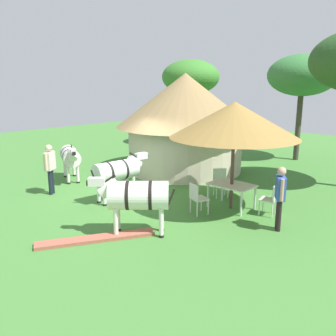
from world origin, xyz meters
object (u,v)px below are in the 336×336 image
(shade_umbrella, at_px, (234,120))
(acacia_tree_right_background, at_px, (191,77))
(thatched_hut, at_px, (185,118))
(patio_dining_table, at_px, (232,187))
(zebra_nearest_camera, at_px, (117,171))
(zebra_toward_hut, at_px, (70,157))
(patio_chair_near_hut, at_px, (197,197))
(patio_chair_near_lawn, at_px, (271,198))
(guest_beside_umbrella, at_px, (280,193))
(standing_watcher, at_px, (50,165))
(zebra_by_umbrella, at_px, (136,196))
(acacia_tree_far_lawn, at_px, (302,76))
(patio_chair_east_end, at_px, (220,181))

(shade_umbrella, relative_size, acacia_tree_right_background, 0.76)
(thatched_hut, xyz_separation_m, shade_umbrella, (4.15, -2.53, 0.44))
(thatched_hut, bearing_deg, patio_dining_table, -31.41)
(zebra_nearest_camera, height_order, zebra_toward_hut, zebra_nearest_camera)
(patio_chair_near_hut, bearing_deg, patio_chair_near_lawn, 61.65)
(acacia_tree_right_background, bearing_deg, guest_beside_umbrella, -38.52)
(patio_dining_table, height_order, standing_watcher, standing_watcher)
(patio_chair_near_hut, bearing_deg, thatched_hut, 155.27)
(thatched_hut, xyz_separation_m, guest_beside_umbrella, (5.95, -3.05, -1.19))
(zebra_by_umbrella, bearing_deg, standing_watcher, 43.83)
(zebra_nearest_camera, relative_size, acacia_tree_right_background, 0.43)
(shade_umbrella, bearing_deg, acacia_tree_far_lawn, 102.73)
(acacia_tree_right_background, bearing_deg, zebra_nearest_camera, -60.91)
(standing_watcher, height_order, zebra_toward_hut, standing_watcher)
(patio_chair_near_lawn, bearing_deg, thatched_hut, 53.01)
(patio_chair_east_end, bearing_deg, guest_beside_umbrella, 103.11)
(patio_chair_near_lawn, height_order, zebra_nearest_camera, zebra_nearest_camera)
(patio_dining_table, bearing_deg, patio_chair_near_lawn, 13.94)
(patio_chair_east_end, xyz_separation_m, acacia_tree_right_background, (-7.19, 6.67, 3.33))
(shade_umbrella, height_order, patio_chair_near_hut, shade_umbrella)
(zebra_nearest_camera, bearing_deg, zebra_toward_hut, -179.13)
(standing_watcher, distance_m, zebra_by_umbrella, 4.52)
(zebra_nearest_camera, relative_size, zebra_by_umbrella, 1.25)
(shade_umbrella, relative_size, zebra_nearest_camera, 1.75)
(patio_chair_east_end, bearing_deg, zebra_nearest_camera, -0.33)
(patio_chair_near_lawn, height_order, acacia_tree_right_background, acacia_tree_right_background)
(patio_chair_east_end, bearing_deg, acacia_tree_right_background, -95.49)
(shade_umbrella, relative_size, patio_chair_near_lawn, 4.09)
(acacia_tree_far_lawn, bearing_deg, patio_chair_near_lawn, -68.90)
(patio_dining_table, xyz_separation_m, patio_chair_near_hut, (-0.39, -1.11, -0.13))
(shade_umbrella, xyz_separation_m, zebra_by_umbrella, (-0.54, -3.19, -1.63))
(shade_umbrella, distance_m, standing_watcher, 6.13)
(zebra_nearest_camera, xyz_separation_m, acacia_tree_far_lawn, (1.19, 9.72, 2.95))
(patio_chair_near_lawn, distance_m, guest_beside_umbrella, 1.14)
(thatched_hut, height_order, guest_beside_umbrella, thatched_hut)
(zebra_by_umbrella, bearing_deg, shade_umbrella, -54.09)
(patio_dining_table, relative_size, zebra_toward_hut, 0.67)
(patio_chair_near_hut, xyz_separation_m, zebra_toward_hut, (-5.71, -0.58, 0.40))
(standing_watcher, height_order, zebra_nearest_camera, standing_watcher)
(patio_chair_east_end, bearing_deg, zebra_by_umbrella, 43.09)
(patio_chair_near_hut, distance_m, acacia_tree_far_lawn, 9.64)
(patio_chair_near_hut, distance_m, zebra_toward_hut, 5.75)
(patio_chair_near_lawn, distance_m, zebra_toward_hut, 7.52)
(zebra_nearest_camera, bearing_deg, patio_chair_near_lawn, 32.97)
(acacia_tree_far_lawn, bearing_deg, thatched_hut, -114.32)
(patio_chair_near_hut, height_order, acacia_tree_right_background, acacia_tree_right_background)
(patio_dining_table, xyz_separation_m, zebra_by_umbrella, (-0.54, -3.19, 0.34))
(guest_beside_umbrella, bearing_deg, acacia_tree_far_lawn, 166.72)
(patio_chair_near_lawn, height_order, acacia_tree_far_lawn, acacia_tree_far_lawn)
(patio_chair_near_hut, height_order, guest_beside_umbrella, guest_beside_umbrella)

